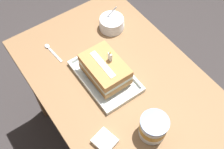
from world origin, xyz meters
TOP-DOWN VIEW (x-y plane):
  - ground_plane at (0.00, 0.00)m, footprint 8.00×8.00m
  - dining_table at (0.00, 0.00)m, footprint 1.02×0.68m
  - foil_tray at (-0.04, -0.04)m, footprint 0.32×0.20m
  - birthday_cake at (-0.04, -0.04)m, footprint 0.21×0.14m
  - bowl_stack at (-0.28, 0.16)m, footprint 0.13×0.13m
  - ice_cream_tub at (0.28, -0.04)m, footprint 0.11×0.11m
  - serving_spoon_near_tray at (-0.33, -0.17)m, footprint 0.14×0.03m
  - napkin_pile at (0.21, -0.22)m, footprint 0.10×0.09m

SIDE VIEW (x-z plane):
  - ground_plane at x=0.00m, z-range 0.00..0.00m
  - dining_table at x=0.00m, z-range 0.25..0.99m
  - serving_spoon_near_tray at x=-0.33m, z-range 0.74..0.75m
  - foil_tray at x=-0.04m, z-range 0.74..0.76m
  - napkin_pile at x=0.21m, z-range 0.74..0.77m
  - bowl_stack at x=-0.28m, z-range 0.71..0.83m
  - ice_cream_tub at x=0.28m, z-range 0.74..0.85m
  - birthday_cake at x=-0.04m, z-range 0.74..0.88m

